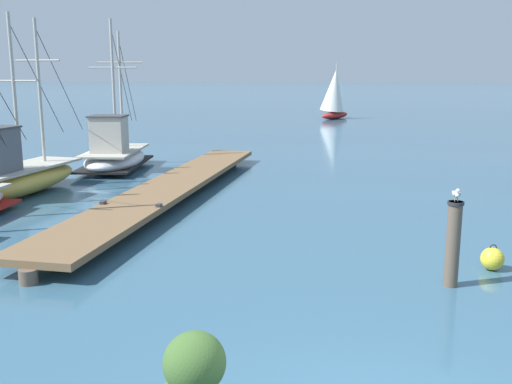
% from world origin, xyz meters
% --- Properties ---
extents(floating_dock, '(2.59, 16.38, 0.53)m').
position_xyz_m(floating_dock, '(-6.00, 12.18, 0.36)').
color(floating_dock, brown).
rests_on(floating_dock, ground).
extents(fishing_boat_0, '(2.48, 7.20, 5.79)m').
position_xyz_m(fishing_boat_0, '(-11.08, 11.50, 0.69)').
color(fishing_boat_0, gold).
rests_on(fishing_boat_0, ground).
extents(fishing_boat_1, '(2.70, 6.35, 6.02)m').
position_xyz_m(fishing_boat_1, '(-9.87, 16.95, 0.65)').
color(fishing_boat_1, silver).
rests_on(fishing_boat_1, ground).
extents(mooring_piling, '(0.30, 0.30, 1.63)m').
position_xyz_m(mooring_piling, '(1.53, 5.30, 0.85)').
color(mooring_piling, brown).
rests_on(mooring_piling, ground).
extents(perched_seagull, '(0.14, 0.38, 0.27)m').
position_xyz_m(perched_seagull, '(1.53, 5.31, 1.78)').
color(perched_seagull, gold).
rests_on(perched_seagull, mooring_piling).
extents(mooring_buoy, '(0.47, 0.47, 0.54)m').
position_xyz_m(mooring_buoy, '(2.52, 6.38, 0.24)').
color(mooring_buoy, yellow).
rests_on(mooring_buoy, ground).
extents(distant_sailboat, '(3.02, 4.02, 4.60)m').
position_xyz_m(distant_sailboat, '(-1.70, 44.56, 2.06)').
color(distant_sailboat, '#AD2823').
rests_on(distant_sailboat, ground).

